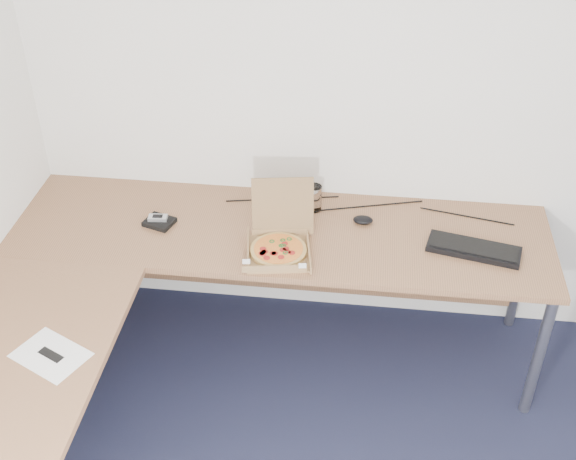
# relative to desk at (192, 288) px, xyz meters

# --- Properties ---
(room_shell) EXTENTS (3.50, 3.50, 2.50)m
(room_shell) POSITION_rel_desk_xyz_m (0.82, -0.97, 0.55)
(room_shell) COLOR white
(room_shell) RESTS_ON ground
(desk) EXTENTS (2.50, 2.20, 0.73)m
(desk) POSITION_rel_desk_xyz_m (0.00, 0.00, 0.00)
(desk) COLOR #946441
(desk) RESTS_ON ground
(pizza_box) EXTENTS (0.28, 0.33, 0.29)m
(pizza_box) POSITION_rel_desk_xyz_m (0.34, 0.26, 0.06)
(pizza_box) COLOR #A37B4D
(pizza_box) RESTS_ON desk
(drinking_glass) EXTENTS (0.07, 0.07, 0.13)m
(drinking_glass) POSITION_rel_desk_xyz_m (0.46, 0.62, 0.10)
(drinking_glass) COLOR white
(drinking_glass) RESTS_ON desk
(keyboard) EXTENTS (0.43, 0.23, 0.03)m
(keyboard) POSITION_rel_desk_xyz_m (1.20, 0.37, 0.04)
(keyboard) COLOR black
(keyboard) RESTS_ON desk
(mouse) EXTENTS (0.11, 0.09, 0.03)m
(mouse) POSITION_rel_desk_xyz_m (0.70, 0.53, 0.05)
(mouse) COLOR black
(mouse) RESTS_ON desk
(wallet) EXTENTS (0.16, 0.14, 0.02)m
(wallet) POSITION_rel_desk_xyz_m (-0.25, 0.41, 0.04)
(wallet) COLOR black
(wallet) RESTS_ON desk
(phone) EXTENTS (0.09, 0.05, 0.02)m
(phone) POSITION_rel_desk_xyz_m (-0.25, 0.41, 0.06)
(phone) COLOR #B2B5BA
(phone) RESTS_ON wallet
(paper_sheet) EXTENTS (0.33, 0.29, 0.00)m
(paper_sheet) POSITION_rel_desk_xyz_m (-0.43, -0.48, 0.03)
(paper_sheet) COLOR white
(paper_sheet) RESTS_ON desk
(cable_bundle) EXTENTS (0.67, 0.14, 0.01)m
(cable_bundle) POSITION_rel_desk_xyz_m (0.69, 0.66, 0.03)
(cable_bundle) COLOR black
(cable_bundle) RESTS_ON desk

